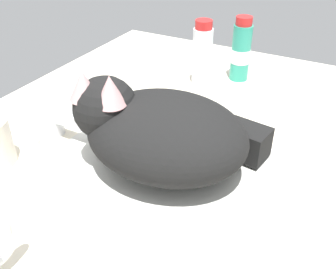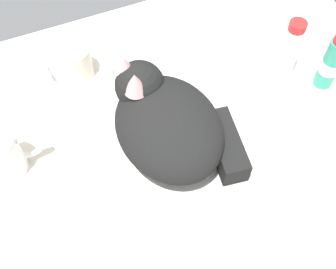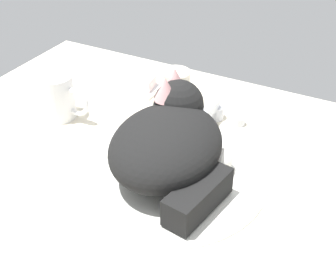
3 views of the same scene
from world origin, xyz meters
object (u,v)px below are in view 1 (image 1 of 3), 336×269
at_px(faucet, 60,125).
at_px(mouthwash_bottle, 241,51).
at_px(cat, 159,130).
at_px(toothpaste_bottle, 202,55).

relative_size(faucet, mouthwash_bottle, 0.96).
xyz_separation_m(faucet, cat, (0.00, -0.20, 0.05)).
distance_m(toothpaste_bottle, mouthwash_bottle, 0.09).
xyz_separation_m(faucet, toothpaste_bottle, (0.31, -0.13, 0.04)).
height_order(faucet, toothpaste_bottle, toothpaste_bottle).
bearing_deg(faucet, mouthwash_bottle, -27.47).
distance_m(faucet, toothpaste_bottle, 0.34).
xyz_separation_m(cat, mouthwash_bottle, (0.37, 0.00, -0.00)).
bearing_deg(toothpaste_bottle, faucet, 157.41).
height_order(cat, mouthwash_bottle, cat).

